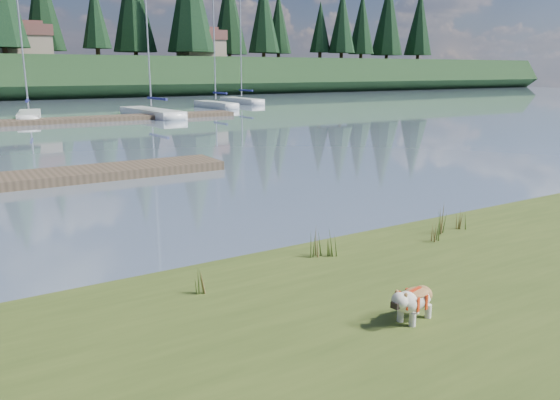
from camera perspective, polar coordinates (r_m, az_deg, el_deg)
ground at (r=39.98m, az=-25.30°, el=7.15°), size 200.00×200.00×0.00m
bank at (r=6.62m, az=17.74°, el=-17.61°), size 60.00×9.00×0.35m
bulldog at (r=7.35m, az=13.85°, el=-9.98°), size 0.80×0.41×0.47m
dock_far at (r=40.24m, az=-22.48°, el=7.67°), size 26.00×2.20×0.30m
sailboat_bg_2 at (r=44.17m, az=-24.70°, el=8.13°), size 2.53×7.34×10.91m
sailboat_bg_3 at (r=44.34m, az=-13.70°, el=8.97°), size 2.67×9.45×13.54m
sailboat_bg_4 at (r=53.09m, az=-7.05°, el=9.94°), size 1.84×7.10×10.46m
sailboat_bg_5 at (r=59.59m, az=-4.36°, el=10.37°), size 1.77×7.83×11.16m
weed_0 at (r=9.50m, az=3.73°, el=-4.47°), size 0.17×0.14×0.60m
weed_1 at (r=9.55m, az=5.18°, el=-4.60°), size 0.17×0.14×0.53m
weed_2 at (r=11.27m, az=16.52°, el=-1.87°), size 0.17×0.14×0.71m
weed_3 at (r=8.07m, az=-8.42°, el=-8.39°), size 0.17×0.14×0.45m
weed_4 at (r=10.76m, az=15.96°, el=-3.22°), size 0.17×0.14×0.43m
weed_5 at (r=11.67m, az=18.40°, el=-1.96°), size 0.17×0.14×0.49m
mud_lip at (r=9.77m, az=-2.27°, el=-7.24°), size 60.00×0.50×0.14m
conifer_5 at (r=82.24m, az=-18.75°, el=17.91°), size 3.96×3.96×10.35m
conifer_7 at (r=93.41m, az=-1.74°, el=18.80°), size 5.28×5.28×13.20m
conifer_8 at (r=97.27m, az=6.51°, el=18.11°), size 4.62×4.62×11.77m
conifer_9 at (r=108.02m, az=11.22°, el=18.20°), size 5.94×5.94×14.62m
house_1 at (r=81.34m, az=-25.10°, el=14.94°), size 6.30×5.30×4.65m
house_2 at (r=85.88m, az=-8.25°, el=15.88°), size 6.30×5.30×4.65m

